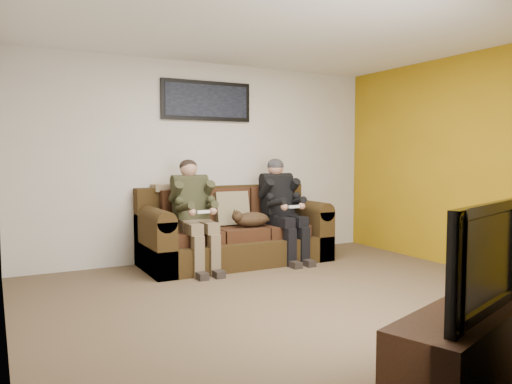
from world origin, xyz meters
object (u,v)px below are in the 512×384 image
person_right (282,203)px  cat (251,219)px  sofa (233,234)px  framed_poster (207,101)px  person_left (194,207)px  television (470,256)px  tv_stand (467,345)px

person_right → cat: bearing=-175.1°
sofa → cat: 0.34m
sofa → framed_poster: size_ratio=1.90×
sofa → person_left: person_left is taller
person_left → person_right: (1.23, 0.00, 0.00)m
cat → television: bearing=-95.4°
person_right → television: size_ratio=1.16×
person_right → framed_poster: size_ratio=1.07×
sofa → framed_poster: bearing=117.7°
sofa → cat: (0.13, -0.24, 0.21)m
person_right → tv_stand: size_ratio=0.95×
framed_poster → television: bearing=-90.1°
framed_poster → tv_stand: 4.57m
cat → framed_poster: 1.68m
cat → tv_stand: (-0.34, -3.54, -0.36)m
tv_stand → cat: bearing=65.7°
sofa → tv_stand: 3.79m
tv_stand → television: bearing=0.0°
person_right → framed_poster: framed_poster is taller
sofa → cat: sofa is taller
tv_stand → television: television is taller
tv_stand → television: size_ratio=1.22×
sofa → person_left: (-0.61, -0.20, 0.39)m
television → sofa: bearing=68.0°
person_left → framed_poster: 1.52m
cat → tv_stand: cat is taller
framed_poster → person_left: bearing=-125.4°
framed_poster → person_right: bearing=-35.5°
person_left → cat: person_left is taller
sofa → television: size_ratio=2.07×
cat → framed_poster: framed_poster is taller
sofa → television: television is taller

